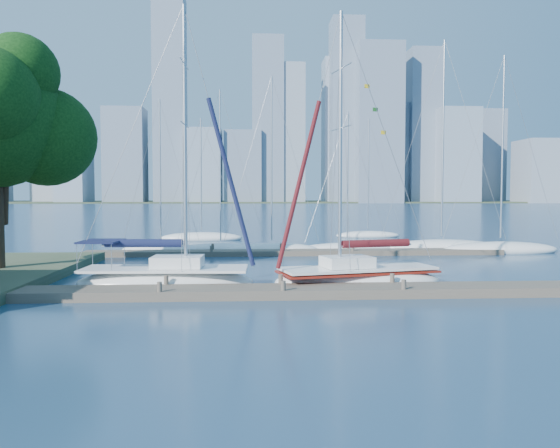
{
  "coord_description": "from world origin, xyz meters",
  "views": [
    {
      "loc": [
        -1.43,
        -22.94,
        4.28
      ],
      "look_at": [
        0.16,
        4.0,
        2.87
      ],
      "focal_mm": 35.0,
      "sensor_mm": 36.0,
      "label": 1
    }
  ],
  "objects": [
    {
      "name": "bg_boat_0",
      "position": [
        -7.98,
        18.43,
        0.25
      ],
      "size": [
        6.06,
        2.8,
        11.78
      ],
      "rotation": [
        0.0,
        0.0,
        -0.13
      ],
      "color": "white",
      "rests_on": "ground"
    },
    {
      "name": "far_shore",
      "position": [
        0.0,
        320.0,
        0.0
      ],
      "size": [
        800.0,
        100.0,
        1.5
      ],
      "primitive_type": "cube",
      "color": "#38472D",
      "rests_on": "ground"
    },
    {
      "name": "bg_boat_6",
      "position": [
        -5.87,
        29.36,
        0.26
      ],
      "size": [
        8.11,
        4.09,
        11.94
      ],
      "rotation": [
        0.0,
        0.0,
        -0.24
      ],
      "color": "white",
      "rests_on": "ground"
    },
    {
      "name": "bg_boat_4",
      "position": [
        13.63,
        18.58,
        0.31
      ],
      "size": [
        9.51,
        5.91,
        16.56
      ],
      "rotation": [
        0.0,
        0.0,
        -0.4
      ],
      "color": "white",
      "rests_on": "ground"
    },
    {
      "name": "bg_boat_7",
      "position": [
        10.85,
        32.15,
        0.24
      ],
      "size": [
        6.81,
        3.82,
        12.33
      ],
      "rotation": [
        0.0,
        0.0,
        -0.31
      ],
      "color": "white",
      "rests_on": "ground"
    },
    {
      "name": "near_dock",
      "position": [
        0.0,
        0.0,
        0.2
      ],
      "size": [
        26.0,
        2.0,
        0.4
      ],
      "primitive_type": "cube",
      "color": "brown",
      "rests_on": "ground"
    },
    {
      "name": "bg_boat_2",
      "position": [
        0.34,
        17.78,
        0.26
      ],
      "size": [
        7.11,
        2.13,
        13.43
      ],
      "rotation": [
        0.0,
        0.0,
        -0.0
      ],
      "color": "white",
      "rests_on": "ground"
    },
    {
      "name": "bg_boat_5",
      "position": [
        17.37,
        16.51,
        0.3
      ],
      "size": [
        8.79,
        2.55,
        14.93
      ],
      "rotation": [
        0.0,
        0.0,
        -0.01
      ],
      "color": "white",
      "rests_on": "ground"
    },
    {
      "name": "bg_boat_3",
      "position": [
        6.18,
        18.39,
        0.22
      ],
      "size": [
        7.47,
        4.32,
        10.9
      ],
      "rotation": [
        0.0,
        0.0,
        0.35
      ],
      "color": "white",
      "rests_on": "ground"
    },
    {
      "name": "skyline",
      "position": [
        25.16,
        290.32,
        36.54
      ],
      "size": [
        501.75,
        51.31,
        115.09
      ],
      "color": "#7D8FA2",
      "rests_on": "ground"
    },
    {
      "name": "far_dock",
      "position": [
        2.0,
        16.0,
        0.18
      ],
      "size": [
        30.0,
        1.8,
        0.36
      ],
      "primitive_type": "cube",
      "color": "brown",
      "rests_on": "ground"
    },
    {
      "name": "sailboat_maroon",
      "position": [
        3.69,
        2.24,
        1.08
      ],
      "size": [
        8.21,
        4.31,
        13.2
      ],
      "rotation": [
        0.0,
        0.0,
        0.23
      ],
      "color": "white",
      "rests_on": "ground"
    },
    {
      "name": "sailboat_navy",
      "position": [
        -5.24,
        2.34,
        1.08
      ],
      "size": [
        8.22,
        2.99,
        13.45
      ],
      "rotation": [
        0.0,
        0.0,
        -0.04
      ],
      "color": "white",
      "rests_on": "ground"
    },
    {
      "name": "bg_boat_1",
      "position": [
        -3.52,
        18.8,
        0.23
      ],
      "size": [
        7.24,
        3.6,
        12.56
      ],
      "rotation": [
        0.0,
        0.0,
        -0.26
      ],
      "color": "white",
      "rests_on": "ground"
    },
    {
      "name": "ground",
      "position": [
        0.0,
        0.0,
        0.0
      ],
      "size": [
        700.0,
        700.0,
        0.0
      ],
      "primitive_type": "plane",
      "color": "#17344C",
      "rests_on": "ground"
    }
  ]
}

